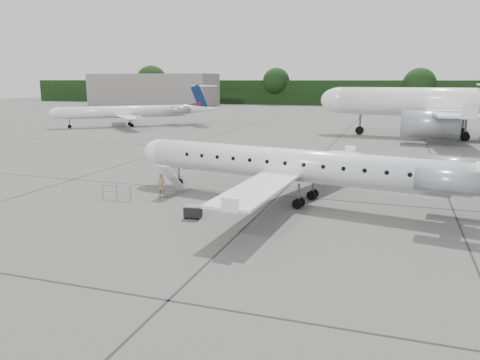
% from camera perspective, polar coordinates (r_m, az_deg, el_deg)
% --- Properties ---
extents(ground, '(320.00, 320.00, 0.00)m').
position_cam_1_polar(ground, '(26.56, 8.29, -6.05)').
color(ground, '#5E5E5B').
rests_on(ground, ground).
extents(treeline, '(260.00, 4.00, 8.00)m').
position_cam_1_polar(treeline, '(155.00, 17.18, 10.06)').
color(treeline, black).
rests_on(treeline, ground).
extents(terminal_building, '(40.00, 14.00, 10.00)m').
position_cam_1_polar(terminal_building, '(154.03, -10.53, 10.75)').
color(terminal_building, gray).
rests_on(terminal_building, ground).
extents(main_regional_jet, '(31.62, 25.21, 7.29)m').
position_cam_1_polar(main_regional_jet, '(31.75, 6.50, 3.75)').
color(main_regional_jet, white).
rests_on(main_regional_jet, ground).
extents(airstair, '(1.25, 2.46, 2.28)m').
position_cam_1_polar(airstair, '(34.44, -8.23, 0.13)').
color(airstair, white).
rests_on(airstair, ground).
extents(passenger, '(0.66, 0.45, 1.77)m').
position_cam_1_polar(passenger, '(33.47, -9.57, -0.71)').
color(passenger, '#906C4F').
rests_on(passenger, ground).
extents(safety_railing, '(2.20, 0.15, 1.00)m').
position_cam_1_polar(safety_railing, '(33.81, -14.82, -1.49)').
color(safety_railing, gray).
rests_on(safety_railing, ground).
extents(baggage_cart, '(1.10, 0.94, 0.86)m').
position_cam_1_polar(baggage_cart, '(28.50, -5.75, -3.81)').
color(baggage_cart, black).
rests_on(baggage_cart, ground).
extents(bg_narrowbody, '(40.98, 30.51, 14.19)m').
position_cam_1_polar(bg_narrowbody, '(73.22, 24.49, 10.19)').
color(bg_narrowbody, white).
rests_on(bg_narrowbody, ground).
extents(bg_regional_left, '(34.22, 33.07, 7.30)m').
position_cam_1_polar(bg_regional_left, '(86.41, -13.96, 8.76)').
color(bg_regional_left, white).
rests_on(bg_regional_left, ground).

